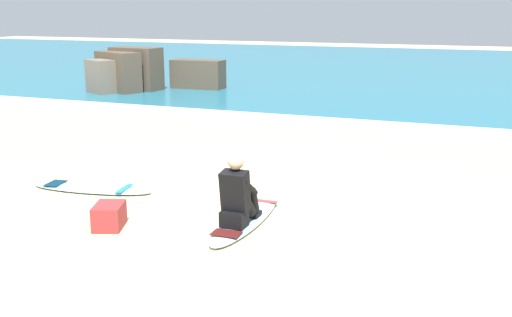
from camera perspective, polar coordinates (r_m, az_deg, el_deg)
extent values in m
plane|color=#CCB584|center=(8.89, -3.80, -4.42)|extent=(80.00, 80.00, 0.00)
cube|color=teal|center=(28.29, 13.93, 8.13)|extent=(80.00, 28.00, 0.10)
cube|color=white|center=(14.93, 6.91, 3.36)|extent=(80.00, 0.90, 0.11)
ellipsoid|color=#9ED1E5|center=(8.28, -0.91, -5.56)|extent=(0.60, 2.33, 0.07)
cube|color=red|center=(8.84, 0.53, -3.99)|extent=(0.48, 0.12, 0.01)
cube|color=#4A1311|center=(7.61, -2.83, -7.07)|extent=(0.37, 0.25, 0.01)
cube|color=black|center=(7.82, -2.08, -5.67)|extent=(0.32, 0.26, 0.20)
cylinder|color=black|center=(7.97, -2.21, -4.14)|extent=(0.15, 0.41, 0.43)
cylinder|color=black|center=(8.16, -1.72, -3.91)|extent=(0.12, 0.26, 0.42)
cube|color=black|center=(8.29, -1.55, -5.05)|extent=(0.10, 0.22, 0.05)
cylinder|color=black|center=(7.89, -0.88, -4.31)|extent=(0.15, 0.41, 0.43)
cylinder|color=black|center=(8.08, -0.22, -4.10)|extent=(0.12, 0.26, 0.42)
cube|color=black|center=(8.20, -0.01, -5.26)|extent=(0.10, 0.22, 0.05)
cube|color=black|center=(7.74, -1.98, -3.14)|extent=(0.34, 0.30, 0.57)
sphere|color=beige|center=(7.66, -1.92, -0.29)|extent=(0.21, 0.21, 0.21)
cylinder|color=black|center=(7.92, -2.48, -2.55)|extent=(0.09, 0.40, 0.31)
cylinder|color=black|center=(7.82, -0.60, -2.77)|extent=(0.09, 0.40, 0.31)
ellipsoid|color=#9ED1E5|center=(9.91, -15.22, -2.71)|extent=(2.06, 0.78, 0.07)
cube|color=#1E7FB7|center=(9.65, -12.30, -2.76)|extent=(0.16, 0.49, 0.01)
cube|color=#0A2C40|center=(10.22, -18.40, -2.22)|extent=(0.29, 0.39, 0.01)
cube|color=brown|center=(20.54, -12.87, 7.86)|extent=(1.87, 1.37, 1.39)
cube|color=brown|center=(20.91, -5.50, 7.81)|extent=(1.82, 0.80, 1.07)
cube|color=#756656|center=(20.44, -13.53, 7.48)|extent=(1.48, 1.64, 1.17)
cube|color=brown|center=(20.87, -11.22, 8.20)|extent=(1.78, 0.98, 1.50)
cube|color=maroon|center=(8.18, -13.70, -5.30)|extent=(0.50, 0.57, 0.32)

